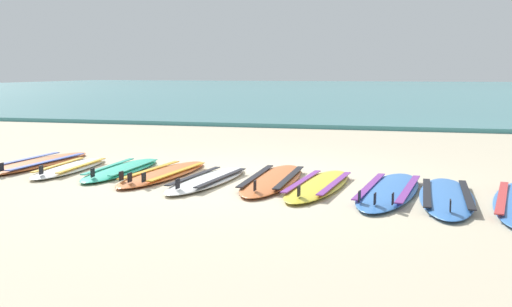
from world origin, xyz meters
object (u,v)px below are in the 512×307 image
surfboard_5 (273,179)px  surfboard_4 (208,180)px  surfboard_3 (164,173)px  surfboard_2 (122,169)px  surfboard_6 (318,185)px  surfboard_1 (71,168)px  surfboard_8 (446,196)px  surfboard_0 (35,163)px  surfboard_7 (389,190)px

surfboard_5 → surfboard_4: bearing=-163.2°
surfboard_3 → surfboard_4: 0.76m
surfboard_2 → surfboard_3: (0.68, -0.15, 0.00)m
surfboard_6 → surfboard_2: bearing=170.9°
surfboard_1 → surfboard_4: bearing=-10.4°
surfboard_4 → surfboard_6: bearing=0.1°
surfboard_6 → surfboard_1: bearing=173.6°
surfboard_1 → surfboard_8: bearing=-7.9°
surfboard_0 → surfboard_2: bearing=-6.7°
surfboard_1 → surfboard_2: 0.75m
surfboard_2 → surfboard_8: bearing=-9.9°
surfboard_2 → surfboard_5: size_ratio=0.90×
surfboard_4 → surfboard_5: bearing=16.8°
surfboard_2 → surfboard_6: size_ratio=0.95×
surfboard_0 → surfboard_6: size_ratio=1.13×
surfboard_1 → surfboard_7: 4.31m
surfboard_3 → surfboard_4: bearing=-22.2°
surfboard_0 → surfboard_2: 1.47m
surfboard_2 → surfboard_3: same height
surfboard_4 → surfboard_7: size_ratio=0.86×
surfboard_5 → surfboard_2: bearing=174.4°
surfboard_4 → surfboard_7: 2.16m
surfboard_7 → surfboard_8: bearing=-16.5°
surfboard_0 → surfboard_4: 2.91m
surfboard_3 → surfboard_4: (0.70, -0.29, -0.00)m
surfboard_2 → surfboard_4: (1.38, -0.44, 0.00)m
surfboard_2 → surfboard_4: bearing=-17.6°
surfboard_6 → surfboard_7: bearing=-7.9°
surfboard_4 → surfboard_7: (2.16, -0.11, 0.00)m
surfboard_2 → surfboard_4: size_ratio=1.01×
surfboard_7 → surfboard_8: (0.60, -0.18, -0.00)m
surfboard_1 → surfboard_8: size_ratio=0.86×
surfboard_3 → surfboard_8: (3.47, -0.58, -0.00)m
surfboard_4 → surfboard_5: 0.79m
surfboard_4 → surfboard_7: bearing=-2.9°
surfboard_2 → surfboard_0: bearing=173.3°
surfboard_0 → surfboard_8: same height
surfboard_1 → surfboard_4: size_ratio=0.94×
surfboard_4 → surfboard_6: 1.35m
surfboard_2 → surfboard_6: bearing=-9.1°
surfboard_1 → surfboard_3: same height
surfboard_4 → surfboard_8: same height
surfboard_7 → surfboard_1: bearing=173.3°
surfboard_0 → surfboard_2: size_ratio=1.19×
surfboard_3 → surfboard_6: 2.08m
surfboard_6 → surfboard_5: bearing=159.2°
surfboard_5 → surfboard_6: bearing=-20.8°
surfboard_0 → surfboard_1: same height
surfboard_1 → surfboard_2: same height
surfboard_0 → surfboard_5: (3.60, -0.38, -0.00)m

